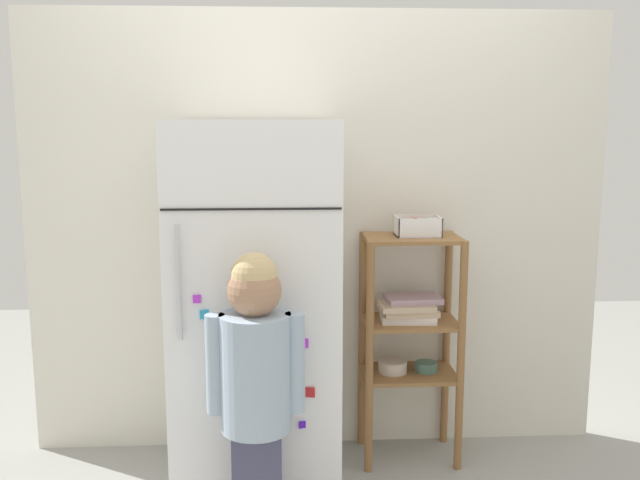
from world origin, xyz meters
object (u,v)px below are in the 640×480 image
(pantry_shelf_unit, at_px, (409,326))
(fruit_bin, at_px, (419,228))
(refrigerator, at_px, (256,307))
(child_standing, at_px, (256,371))

(pantry_shelf_unit, relative_size, fruit_bin, 5.34)
(refrigerator, bearing_deg, fruit_bin, 14.80)
(pantry_shelf_unit, distance_m, fruit_bin, 0.46)
(child_standing, bearing_deg, refrigerator, 91.39)
(refrigerator, relative_size, pantry_shelf_unit, 1.49)
(child_standing, xyz_separation_m, pantry_shelf_unit, (0.69, 0.66, -0.04))
(refrigerator, distance_m, child_standing, 0.49)
(refrigerator, height_order, child_standing, refrigerator)
(pantry_shelf_unit, bearing_deg, fruit_bin, 20.83)
(refrigerator, xyz_separation_m, child_standing, (0.01, -0.48, -0.11))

